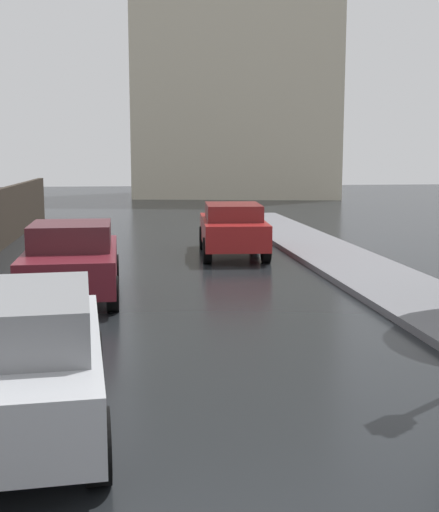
# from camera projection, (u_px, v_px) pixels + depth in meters

# --- Properties ---
(car_red_near_kerb) EXTENTS (1.99, 4.22, 1.46)m
(car_red_near_kerb) POSITION_uv_depth(u_px,v_px,m) (233.00, 228.00, 18.84)
(car_red_near_kerb) COLOR maroon
(car_red_near_kerb) RESTS_ON ground
(car_silver_mid_road) EXTENTS (1.95, 3.95, 1.50)m
(car_silver_mid_road) POSITION_uv_depth(u_px,v_px,m) (17.00, 359.00, 6.77)
(car_silver_mid_road) COLOR #B2B5BA
(car_silver_mid_road) RESTS_ON ground
(car_maroon_behind_camera) EXTENTS (1.87, 4.05, 1.49)m
(car_maroon_behind_camera) POSITION_uv_depth(u_px,v_px,m) (72.00, 260.00, 13.28)
(car_maroon_behind_camera) COLOR maroon
(car_maroon_behind_camera) RESTS_ON ground
(distant_tower) EXTENTS (14.54, 11.52, 25.11)m
(distant_tower) POSITION_uv_depth(u_px,v_px,m) (239.00, 52.00, 44.85)
(distant_tower) COLOR beige
(distant_tower) RESTS_ON ground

